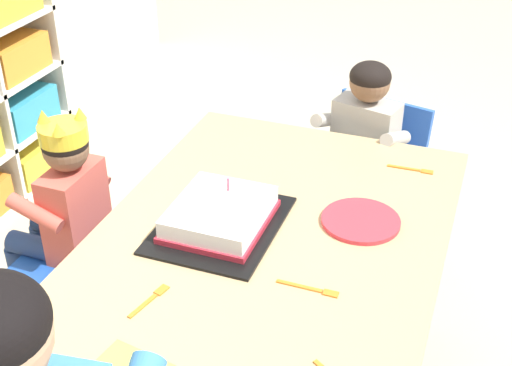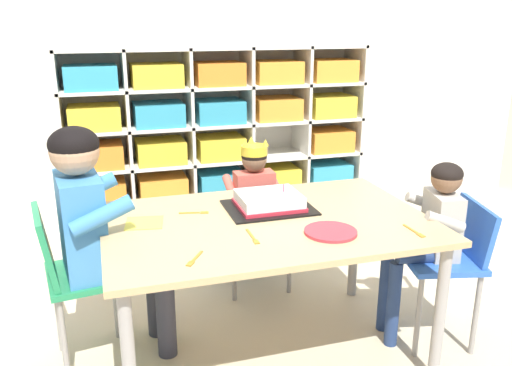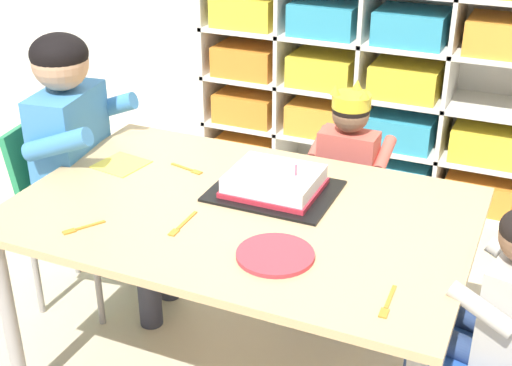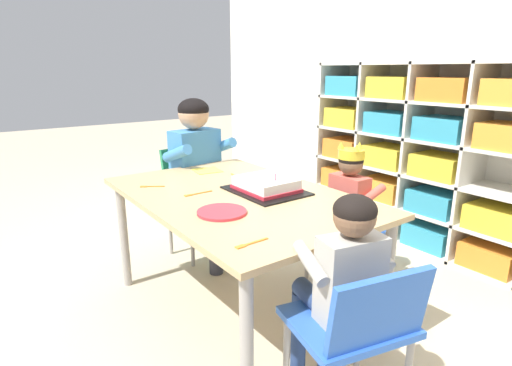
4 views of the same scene
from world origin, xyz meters
name	(u,v)px [view 4 (image 4 of 4)]	position (x,y,z in m)	size (l,w,h in m)	color
ground	(239,311)	(0.00, 0.00, 0.00)	(16.00, 16.00, 0.00)	beige
classroom_back_wall	(456,29)	(0.00, 1.77, 1.47)	(5.43, 0.10, 2.94)	silver
storage_cubby_shelf	(442,162)	(0.15, 1.53, 0.62)	(2.03, 0.34, 1.26)	silver
activity_table	(238,206)	(0.00, 0.00, 0.57)	(1.33, 0.86, 0.64)	tan
classroom_chair_blue	(339,228)	(0.13, 0.58, 0.37)	(0.37, 0.36, 0.59)	#1E4CA8
child_with_crown	(354,198)	(0.14, 0.68, 0.52)	(0.30, 0.31, 0.83)	#D15647
classroom_chair_adult_side	(192,190)	(-0.79, 0.16, 0.44)	(0.37, 0.38, 0.71)	#238451
adult_helper_seated	(201,163)	(-0.67, 0.17, 0.64)	(0.45, 0.43, 1.04)	#3D7FBC
classroom_chair_guest_side	(357,327)	(0.83, -0.10, 0.41)	(0.41, 0.44, 0.65)	blue
guest_at_table_side	(341,277)	(0.73, -0.08, 0.54)	(0.33, 0.33, 0.84)	#B2ADA3
birthday_cake_on_tray	(266,186)	(0.05, 0.13, 0.66)	(0.37, 0.30, 0.10)	black
paper_plate_stack	(222,212)	(0.19, -0.21, 0.64)	(0.21, 0.21, 0.01)	#DB333D
paper_napkin_square	(207,170)	(-0.49, 0.11, 0.64)	(0.15, 0.15, 0.00)	#F4DB4C
fork_near_child_seat	(197,194)	(-0.11, -0.16, 0.64)	(0.02, 0.15, 0.00)	orange
fork_beside_plate_stack	(250,244)	(0.51, -0.29, 0.64)	(0.02, 0.13, 0.00)	orange
fork_by_napkin	(236,177)	(-0.27, 0.17, 0.64)	(0.13, 0.04, 0.00)	orange
fork_near_cake_tray	(151,186)	(-0.36, -0.29, 0.64)	(0.08, 0.11, 0.00)	orange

